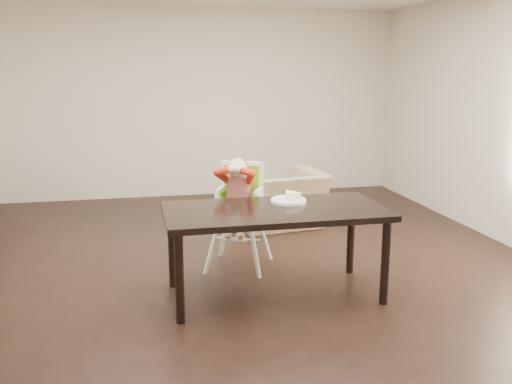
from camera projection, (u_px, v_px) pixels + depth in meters
The scene contains 6 objects.
ground at pixel (238, 277), 5.21m from camera, with size 7.00×7.00×0.00m, color black.
room_walls at pixel (237, 70), 4.81m from camera, with size 6.02×7.02×2.71m.
dining_table at pixel (275, 218), 4.67m from camera, with size 1.80×0.90×0.75m.
high_chair at pixel (239, 190), 5.35m from camera, with size 0.58×0.58×1.05m.
plate at pixel (289, 199), 4.85m from camera, with size 0.37×0.37×0.09m.
armchair at pixel (277, 189), 6.79m from camera, with size 1.03×0.67×0.90m, color tan.
Camera 1 is at (-0.89, -4.84, 1.89)m, focal length 40.00 mm.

